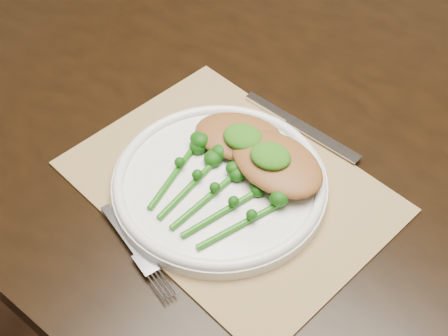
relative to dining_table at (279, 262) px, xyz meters
The scene contains 10 objects.
dining_table is the anchor object (origin of this frame).
placemat 0.41m from the dining_table, 99.37° to the right, with size 0.40×0.30×0.00m, color #9A7C4E.
dinner_plate 0.42m from the dining_table, 101.51° to the right, with size 0.28×0.28×0.03m.
knife 0.38m from the dining_table, 136.38° to the right, with size 0.20×0.06×0.01m.
fork 0.49m from the dining_table, 101.62° to the right, with size 0.15×0.08×0.00m.
chicken_fillet_left 0.42m from the dining_table, 114.84° to the right, with size 0.13×0.09×0.03m, color brown.
chicken_fillet_right 0.43m from the dining_table, 78.40° to the right, with size 0.14×0.09×0.03m, color brown.
pesto_dollop_left 0.44m from the dining_table, 107.11° to the right, with size 0.05×0.05×0.02m, color #1A4F0B.
pesto_dollop_right 0.45m from the dining_table, 82.02° to the right, with size 0.05×0.05×0.02m, color #1A4F0B.
broccolini_bundle 0.45m from the dining_table, 98.82° to the right, with size 0.17×0.18×0.04m.
Camera 1 is at (0.17, -0.57, 1.39)m, focal length 50.00 mm.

